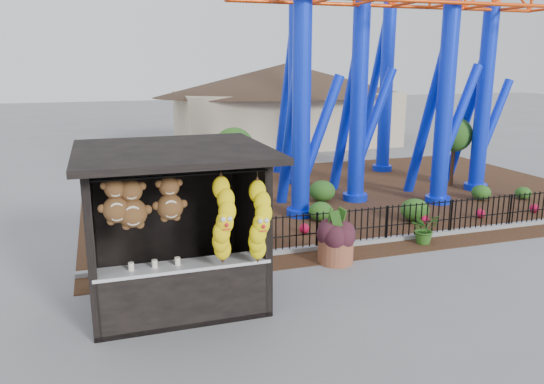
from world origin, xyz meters
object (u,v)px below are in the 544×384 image
object	(u,v)px
potted_plant	(424,229)
prize_booth	(176,231)
terracotta_planter	(336,250)
roller_coaster	(378,8)

from	to	relation	value
potted_plant	prize_booth	bearing A→B (deg)	-175.78
terracotta_planter	potted_plant	size ratio (longest dim) A/B	1.04
roller_coaster	terracotta_planter	size ratio (longest dim) A/B	13.02
terracotta_planter	potted_plant	bearing A→B (deg)	10.56
potted_plant	terracotta_planter	bearing A→B (deg)	-179.60
roller_coaster	terracotta_planter	xyz separation A→B (m)	(-4.23, -6.15, -6.15)
prize_booth	roller_coaster	xyz separation A→B (m)	(8.12, 7.35, 4.90)
roller_coaster	potted_plant	size ratio (longest dim) A/B	13.57
roller_coaster	potted_plant	distance (m)	8.38
prize_booth	roller_coaster	distance (m)	11.99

